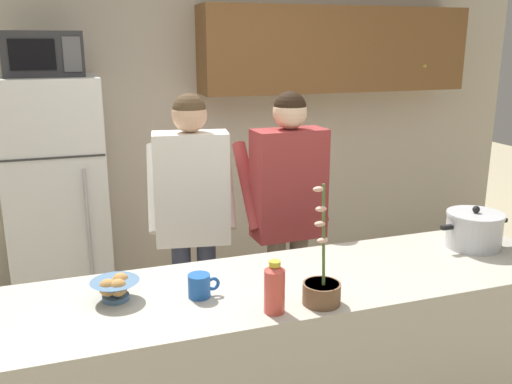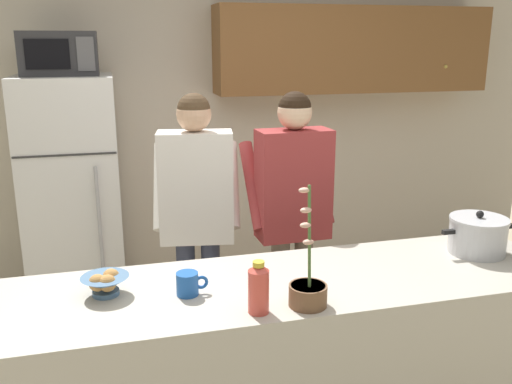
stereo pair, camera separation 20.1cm
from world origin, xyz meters
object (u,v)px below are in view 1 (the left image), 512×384
(refrigerator, at_px, (58,202))
(bottle_near_edge, at_px, (274,287))
(cooking_pot, at_px, (474,230))
(bread_bowl, at_px, (115,288))
(person_near_pot, at_px, (192,203))
(coffee_mug, at_px, (200,286))
(person_by_sink, at_px, (288,199))
(potted_orchid, at_px, (321,288))
(microwave, at_px, (44,54))

(refrigerator, distance_m, bottle_near_edge, 2.24)
(cooking_pot, xyz_separation_m, bread_bowl, (-1.74, -0.02, -0.04))
(refrigerator, height_order, cooking_pot, refrigerator)
(person_near_pot, xyz_separation_m, bread_bowl, (-0.51, -0.89, -0.05))
(person_near_pot, bearing_deg, coffee_mug, -100.93)
(person_near_pot, height_order, person_by_sink, person_by_sink)
(refrigerator, height_order, bottle_near_edge, refrigerator)
(person_by_sink, xyz_separation_m, potted_orchid, (-0.30, -1.08, -0.04))
(person_near_pot, xyz_separation_m, coffee_mug, (-0.19, -0.97, -0.06))
(bottle_near_edge, bearing_deg, microwave, 110.71)
(person_by_sink, bearing_deg, bread_bowl, -143.37)
(person_by_sink, height_order, bottle_near_edge, person_by_sink)
(person_by_sink, bearing_deg, refrigerator, 141.71)
(person_near_pot, height_order, potted_orchid, person_near_pot)
(person_by_sink, relative_size, bread_bowl, 8.50)
(bottle_near_edge, distance_m, potted_orchid, 0.20)
(microwave, xyz_separation_m, person_by_sink, (1.28, -0.99, -0.81))
(person_near_pot, height_order, bread_bowl, person_near_pot)
(bread_bowl, distance_m, bottle_near_edge, 0.64)
(refrigerator, height_order, microwave, microwave)
(person_by_sink, relative_size, potted_orchid, 3.42)
(bottle_near_edge, bearing_deg, potted_orchid, 1.74)
(person_by_sink, height_order, coffee_mug, person_by_sink)
(refrigerator, bearing_deg, coffee_mug, -73.73)
(coffee_mug, distance_m, potted_orchid, 0.48)
(cooking_pot, relative_size, coffee_mug, 2.96)
(person_near_pot, xyz_separation_m, person_by_sink, (0.55, -0.10, 0.00))
(person_near_pot, height_order, coffee_mug, person_near_pot)
(coffee_mug, height_order, bottle_near_edge, bottle_near_edge)
(person_near_pot, distance_m, coffee_mug, 0.99)
(person_near_pot, relative_size, bread_bowl, 8.48)
(person_by_sink, distance_m, potted_orchid, 1.12)
(coffee_mug, distance_m, bread_bowl, 0.33)
(refrigerator, xyz_separation_m, bread_bowl, (0.22, -1.79, 0.12))
(person_near_pot, xyz_separation_m, bottle_near_edge, (0.05, -1.19, -0.00))
(bread_bowl, bearing_deg, person_near_pot, 60.09)
(refrigerator, distance_m, microwave, 0.99)
(person_by_sink, relative_size, coffee_mug, 12.59)
(microwave, height_order, coffee_mug, microwave)
(cooking_pot, relative_size, potted_orchid, 0.81)
(cooking_pot, distance_m, potted_orchid, 1.04)
(bottle_near_edge, bearing_deg, cooking_pot, 15.30)
(coffee_mug, bearing_deg, bread_bowl, 166.14)
(cooking_pot, bearing_deg, potted_orchid, -162.17)
(refrigerator, distance_m, bread_bowl, 1.81)
(person_by_sink, distance_m, bread_bowl, 1.32)
(refrigerator, relative_size, coffee_mug, 12.94)
(person_near_pot, xyz_separation_m, cooking_pot, (1.23, -0.86, -0.02))
(cooking_pot, height_order, potted_orchid, potted_orchid)
(microwave, bearing_deg, coffee_mug, -73.55)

